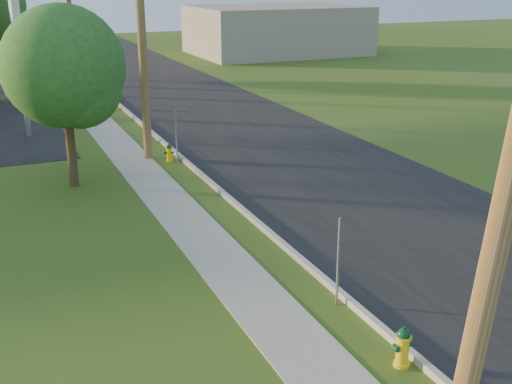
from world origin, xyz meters
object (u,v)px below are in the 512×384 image
utility_pole_far (69,6)px  tree_verge (67,72)px  hydrant_mid (169,153)px  price_pylon (14,7)px  hydrant_near (403,347)px  utility_pole_mid (141,26)px  hydrant_far (116,102)px

utility_pole_far → tree_verge: size_ratio=1.61×
tree_verge → hydrant_mid: 5.28m
utility_pole_far → price_pylon: utility_pole_far is taller
utility_pole_far → hydrant_near: utility_pole_far is taller
utility_pole_mid → price_pylon: size_ratio=1.43×
hydrant_far → hydrant_near: bearing=-90.0°
utility_pole_far → utility_pole_mid: bearing=-90.0°
utility_pole_far → hydrant_near: bearing=-88.7°
utility_pole_far → hydrant_mid: 19.26m
hydrant_mid → hydrant_far: (0.15, 10.45, 0.03)m
hydrant_near → price_pylon: bearing=102.7°
tree_verge → utility_pole_far: bearing=81.6°
price_pylon → hydrant_mid: bearing=-54.0°
utility_pole_mid → hydrant_mid: utility_pole_mid is taller
hydrant_far → price_pylon: bearing=-137.8°
utility_pole_mid → tree_verge: size_ratio=1.66×
utility_pole_far → hydrant_mid: (0.62, -18.72, -4.47)m
hydrant_near → hydrant_mid: hydrant_near is taller
utility_pole_far → hydrant_far: 9.42m
tree_verge → hydrant_far: bearing=72.6°
price_pylon → hydrant_mid: 9.22m
utility_pole_far → price_pylon: (-3.90, -12.50, 0.63)m
hydrant_near → hydrant_far: hydrant_near is taller
price_pylon → hydrant_far: size_ratio=9.23×
utility_pole_far → tree_verge: bearing=-98.4°
utility_pole_mid → hydrant_near: bearing=-87.1°
price_pylon → utility_pole_far: bearing=72.7°
hydrant_near → hydrant_far: 24.99m
hydrant_mid → tree_verge: bearing=-156.2°
price_pylon → tree_verge: (0.88, -7.83, -1.62)m
utility_pole_mid → hydrant_near: (0.78, -15.26, -4.56)m
price_pylon → hydrant_mid: (4.52, -6.22, -5.10)m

